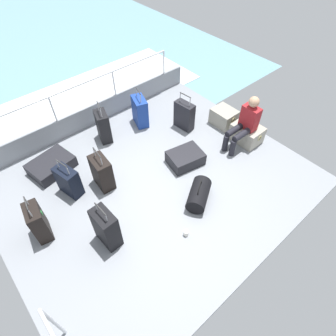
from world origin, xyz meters
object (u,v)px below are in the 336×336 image
object	(u,v)px
cargo_crate_1	(247,133)
suitcase_4	(185,158)
suitcase_1	(103,126)
suitcase_8	(38,222)
suitcase_7	(140,111)
suitcase_0	(106,228)
suitcase_6	(69,181)
suitcase_3	(184,115)
suitcase_2	(102,173)
paper_cup	(186,233)
passenger_seated	(245,123)
suitcase_5	(51,165)
cargo_crate_0	(224,117)
duffel_bag	(199,194)

from	to	relation	value
cargo_crate_1	suitcase_4	world-z (taller)	cargo_crate_1
suitcase_1	suitcase_8	size ratio (longest dim) A/B	1.05
suitcase_4	suitcase_7	bearing A→B (deg)	176.87
suitcase_0	suitcase_6	xyz separation A→B (m)	(-1.22, 0.02, -0.07)
suitcase_7	suitcase_6	bearing A→B (deg)	-70.85
suitcase_3	suitcase_4	xyz separation A→B (m)	(0.80, -0.71, -0.18)
suitcase_0	suitcase_2	xyz separation A→B (m)	(-0.98, 0.54, -0.03)
suitcase_4	suitcase_6	distance (m)	2.13
suitcase_7	paper_cup	size ratio (longest dim) A/B	8.24
passenger_seated	suitcase_5	xyz separation A→B (m)	(-1.85, -3.20, -0.44)
passenger_seated	suitcase_3	xyz separation A→B (m)	(-1.15, -0.50, -0.25)
passenger_seated	suitcase_5	bearing A→B (deg)	-120.02
suitcase_5	suitcase_8	xyz separation A→B (m)	(1.17, -0.69, 0.21)
passenger_seated	suitcase_4	bearing A→B (deg)	-106.31
suitcase_1	suitcase_5	bearing A→B (deg)	-86.08
cargo_crate_1	suitcase_0	bearing A→B (deg)	-88.71
cargo_crate_0	suitcase_6	bearing A→B (deg)	-98.02
suitcase_5	suitcase_4	bearing A→B (deg)	53.18
suitcase_7	passenger_seated	bearing A→B (deg)	31.02
suitcase_0	suitcase_8	size ratio (longest dim) A/B	1.04
cargo_crate_0	duffel_bag	distance (m)	2.18
suitcase_6	suitcase_5	bearing A→B (deg)	-177.80
cargo_crate_0	suitcase_4	world-z (taller)	cargo_crate_0
suitcase_5	paper_cup	distance (m)	2.80
cargo_crate_0	cargo_crate_1	world-z (taller)	cargo_crate_1
suitcase_7	duffel_bag	size ratio (longest dim) A/B	1.23
suitcase_5	duffel_bag	world-z (taller)	duffel_bag
suitcase_1	suitcase_3	xyz separation A→B (m)	(0.79, 1.49, -0.02)
suitcase_2	suitcase_5	distance (m)	1.11
suitcase_4	suitcase_6	size ratio (longest dim) A/B	0.98
passenger_seated	suitcase_2	bearing A→B (deg)	-108.89
suitcase_2	suitcase_8	distance (m)	1.26
cargo_crate_0	suitcase_6	size ratio (longest dim) A/B	0.73
suitcase_1	suitcase_4	world-z (taller)	suitcase_1
suitcase_5	cargo_crate_0	bearing A→B (deg)	70.96
suitcase_1	duffel_bag	bearing A→B (deg)	8.18
suitcase_3	suitcase_8	world-z (taller)	suitcase_8
suitcase_0	suitcase_5	size ratio (longest dim) A/B	1.00
cargo_crate_0	suitcase_2	xyz separation A→B (m)	(-0.24, -2.89, 0.13)
suitcase_0	suitcase_1	size ratio (longest dim) A/B	0.98
suitcase_0	suitcase_3	distance (m)	2.96
suitcase_3	suitcase_5	bearing A→B (deg)	-104.57
cargo_crate_1	paper_cup	distance (m)	2.56
suitcase_2	suitcase_6	xyz separation A→B (m)	(-0.24, -0.52, -0.04)
cargo_crate_0	paper_cup	distance (m)	2.88
cargo_crate_1	passenger_seated	distance (m)	0.41
suitcase_7	suitcase_8	world-z (taller)	suitcase_7
suitcase_1	suitcase_4	bearing A→B (deg)	26.35
paper_cup	suitcase_6	bearing A→B (deg)	-154.35
suitcase_0	suitcase_5	world-z (taller)	suitcase_0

